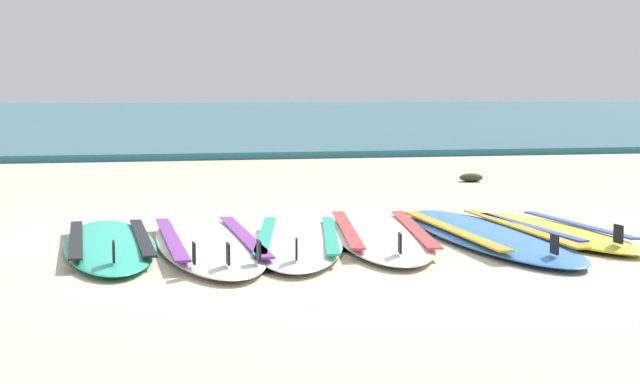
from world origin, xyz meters
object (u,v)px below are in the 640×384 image
surfboard_4 (485,234)px  surfboard_5 (553,231)px  surfboard_3 (381,234)px  surfboard_1 (208,243)px  surfboard_2 (298,240)px  surfboard_0 (109,244)px

surfboard_4 → surfboard_5: bearing=2.3°
surfboard_3 → surfboard_5: (1.15, -0.14, 0.00)m
surfboard_1 → surfboard_4: size_ratio=0.96×
surfboard_1 → surfboard_4: same height
surfboard_4 → surfboard_5: size_ratio=1.31×
surfboard_1 → surfboard_2: 0.56m
surfboard_0 → surfboard_2: bearing=-6.5°
surfboard_0 → surfboard_4: bearing=-3.4°
surfboard_5 → surfboard_1: bearing=179.3°
surfboard_2 → surfboard_4: size_ratio=0.89×
surfboard_5 → surfboard_3: bearing=173.1°
surfboard_1 → surfboard_3: same height
surfboard_0 → surfboard_2: same height
surfboard_3 → surfboard_2: bearing=-165.6°
surfboard_0 → surfboard_4: size_ratio=0.84×
surfboard_3 → surfboard_5: size_ratio=1.27×
surfboard_3 → surfboard_4: 0.68m
surfboard_0 → surfboard_1: same height
surfboard_2 → surfboard_3: bearing=14.4°
surfboard_1 → surfboard_2: bearing=-4.0°
surfboard_0 → surfboard_5: (2.87, -0.12, 0.00)m
surfboard_3 → surfboard_5: 1.16m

